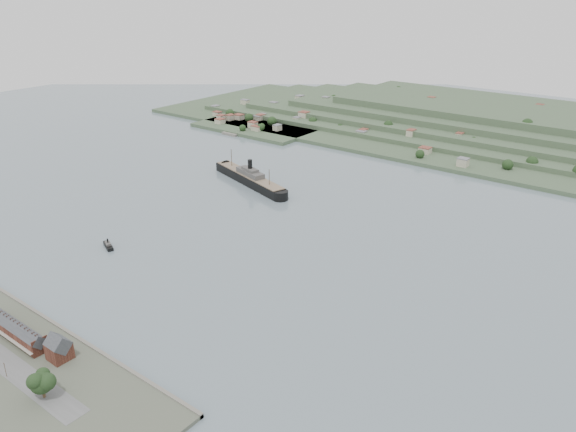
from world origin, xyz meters
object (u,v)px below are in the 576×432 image
Objects in this scene: steamship at (248,177)px; fig_tree at (41,382)px; terrace_row at (12,327)px; gabled_building at (59,348)px; tugboat at (108,245)px.

fig_tree is (122.07, -273.63, 5.56)m from steamship.
steamship reaches higher than terrace_row.
tugboat is (-89.25, 91.71, -6.54)m from gabled_building.
steamship is 7.91× the size of fig_tree.
fig_tree is (19.39, -20.18, 2.47)m from gabled_building.
fig_tree is (108.64, -111.89, 9.01)m from tugboat.
steamship reaches higher than gabled_building.
terrace_row is at bearing -173.88° from gabled_building.
terrace_row is at bearing -61.60° from tugboat.
terrace_row is 3.63× the size of tugboat.
fig_tree is at bearing -45.84° from tugboat.
gabled_building is 0.99× the size of fig_tree.
fig_tree is at bearing -46.14° from gabled_building.
gabled_building is at bearing 133.86° from fig_tree.
terrace_row reaches higher than tugboat.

